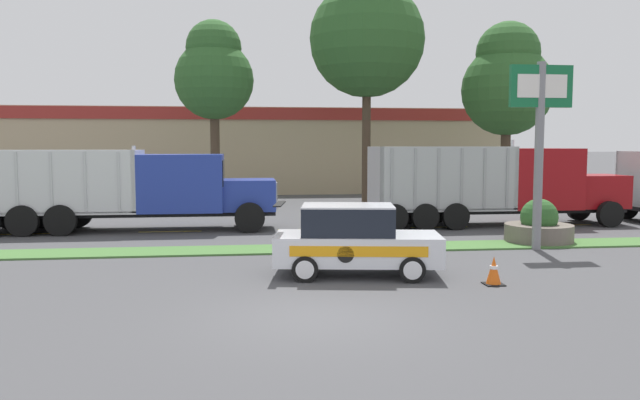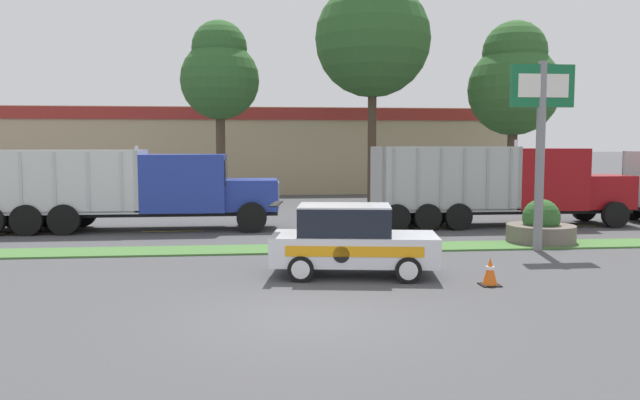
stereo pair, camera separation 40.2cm
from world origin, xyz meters
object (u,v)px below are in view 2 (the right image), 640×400
object	(u,v)px
dump_truck_mid	(157,190)
stone_planter	(541,228)
traffic_cone	(490,272)
store_sign_post	(541,122)
rally_car	(351,240)
dump_truck_lead	(523,186)

from	to	relation	value
dump_truck_mid	stone_planter	size ratio (longest dim) A/B	4.94
traffic_cone	store_sign_post	bearing A→B (deg)	54.28
rally_car	dump_truck_mid	bearing A→B (deg)	123.81
stone_planter	traffic_cone	bearing A→B (deg)	-124.33
store_sign_post	traffic_cone	distance (m)	6.91
rally_car	traffic_cone	distance (m)	3.52
dump_truck_mid	traffic_cone	size ratio (longest dim) A/B	16.43
rally_car	stone_planter	world-z (taller)	rally_car
dump_truck_mid	store_sign_post	size ratio (longest dim) A/B	1.90
store_sign_post	dump_truck_mid	bearing A→B (deg)	154.11
dump_truck_mid	rally_car	xyz separation A→B (m)	(6.32, -9.44, -0.65)
store_sign_post	traffic_cone	size ratio (longest dim) A/B	8.65
rally_car	traffic_cone	size ratio (longest dim) A/B	6.45
dump_truck_mid	stone_planter	bearing A→B (deg)	-19.89
dump_truck_mid	store_sign_post	xyz separation A→B (m)	(12.84, -6.23, 2.50)
dump_truck_lead	rally_car	bearing A→B (deg)	-133.06
dump_truck_mid	traffic_cone	distance (m)	14.51
stone_planter	store_sign_post	bearing A→B (deg)	-118.95
dump_truck_lead	rally_car	distance (m)	12.71
dump_truck_mid	store_sign_post	world-z (taller)	store_sign_post
dump_truck_lead	stone_planter	distance (m)	5.07
store_sign_post	dump_truck_lead	bearing A→B (deg)	70.49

